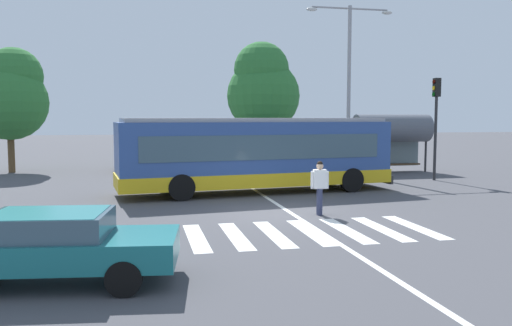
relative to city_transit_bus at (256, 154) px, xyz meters
name	(u,v)px	position (x,y,z in m)	size (l,w,h in m)	color
ground_plane	(278,213)	(-0.36, -4.80, -1.59)	(160.00, 160.00, 0.00)	#47474C
city_transit_bus	(256,154)	(0.00, 0.00, 0.00)	(11.56, 3.85, 3.06)	black
pedestrian_crossing_street	(320,185)	(0.86, -5.35, -0.62)	(0.58, 0.30, 1.72)	#333856
foreground_sedan	(53,243)	(-6.26, -10.85, -0.82)	(4.70, 2.41, 1.35)	black
parked_car_champagne	(135,158)	(-4.99, 10.00, -0.82)	(2.17, 4.63, 1.35)	black
parked_car_white	(181,157)	(-2.34, 9.87, -0.82)	(1.98, 4.55, 1.35)	black
parked_car_charcoal	(223,156)	(0.25, 10.36, -0.82)	(2.14, 4.62, 1.35)	black
parked_car_teal	(266,155)	(2.85, 10.10, -0.82)	(2.03, 4.58, 1.35)	black
traffic_light_far_corner	(436,112)	(9.46, 2.23, 1.74)	(0.33, 0.32, 4.98)	#28282B
bus_stop_shelter	(392,129)	(9.11, 6.10, 0.83)	(4.34, 1.54, 3.25)	#28282B
twin_arm_street_lamp	(349,71)	(6.44, 5.94, 4.00)	(4.89, 0.32, 9.04)	#939399
background_tree_left	(11,95)	(-11.64, 10.65, 2.76)	(4.20, 4.20, 6.97)	brown
background_tree_right	(263,88)	(3.23, 12.73, 3.40)	(4.78, 4.78, 7.96)	brown
crosswalk_painted_stripes	(311,232)	(-0.20, -7.67, -1.58)	(6.62, 3.28, 0.01)	silver
lane_center_line	(275,203)	(0.08, -2.80, -1.58)	(0.16, 24.00, 0.01)	silver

